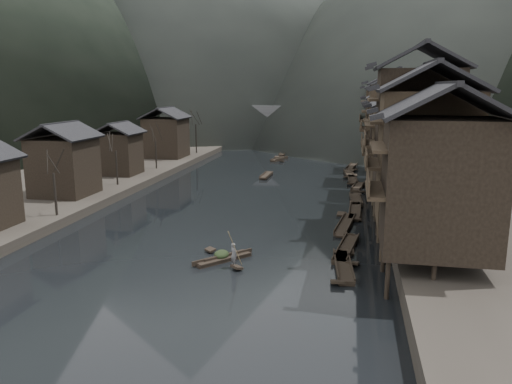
# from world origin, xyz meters

# --- Properties ---
(water) EXTENTS (300.00, 300.00, 0.00)m
(water) POSITION_xyz_m (0.00, 0.00, 0.00)
(water) COLOR black
(water) RESTS_ON ground
(right_bank) EXTENTS (40.00, 200.00, 1.80)m
(right_bank) POSITION_xyz_m (35.00, 40.00, 0.90)
(right_bank) COLOR #2D2823
(right_bank) RESTS_ON ground
(left_bank) EXTENTS (40.00, 200.00, 1.20)m
(left_bank) POSITION_xyz_m (-35.00, 40.00, 0.60)
(left_bank) COLOR #2D2823
(left_bank) RESTS_ON ground
(stilt_houses) EXTENTS (9.00, 67.60, 17.09)m
(stilt_houses) POSITION_xyz_m (17.28, 19.09, 9.17)
(stilt_houses) COLOR black
(stilt_houses) RESTS_ON ground
(left_houses) EXTENTS (8.10, 53.20, 8.73)m
(left_houses) POSITION_xyz_m (-20.50, 20.12, 5.66)
(left_houses) COLOR black
(left_houses) RESTS_ON left_bank
(bare_trees) EXTENTS (3.99, 61.94, 7.99)m
(bare_trees) POSITION_xyz_m (-17.00, 16.76, 6.49)
(bare_trees) COLOR black
(bare_trees) RESTS_ON left_bank
(moored_sampans) EXTENTS (3.23, 61.53, 0.47)m
(moored_sampans) POSITION_xyz_m (11.84, 20.10, 0.20)
(moored_sampans) COLOR black
(moored_sampans) RESTS_ON water
(midriver_boats) EXTENTS (2.60, 30.55, 0.45)m
(midriver_boats) POSITION_xyz_m (-1.21, 45.06, 0.20)
(midriver_boats) COLOR black
(midriver_boats) RESTS_ON water
(stone_bridge) EXTENTS (40.00, 6.00, 9.00)m
(stone_bridge) POSITION_xyz_m (-0.00, 72.00, 5.11)
(stone_bridge) COLOR #4C4C4F
(stone_bridge) RESTS_ON ground
(hero_sampan) EXTENTS (4.07, 4.49, 0.44)m
(hero_sampan) POSITION_xyz_m (2.22, -5.54, 0.20)
(hero_sampan) COLOR black
(hero_sampan) RESTS_ON water
(cargo_heap) EXTENTS (1.14, 1.50, 0.69)m
(cargo_heap) POSITION_xyz_m (2.07, -5.36, 0.78)
(cargo_heap) COLOR black
(cargo_heap) RESTS_ON hero_sampan
(boatman) EXTENTS (0.75, 0.73, 1.73)m
(boatman) POSITION_xyz_m (3.42, -6.91, 1.30)
(boatman) COLOR slate
(boatman) RESTS_ON hero_sampan
(bamboo_pole) EXTENTS (0.73, 2.28, 3.71)m
(bamboo_pole) POSITION_xyz_m (3.62, -6.91, 4.02)
(bamboo_pole) COLOR #8C7A51
(bamboo_pole) RESTS_ON boatman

